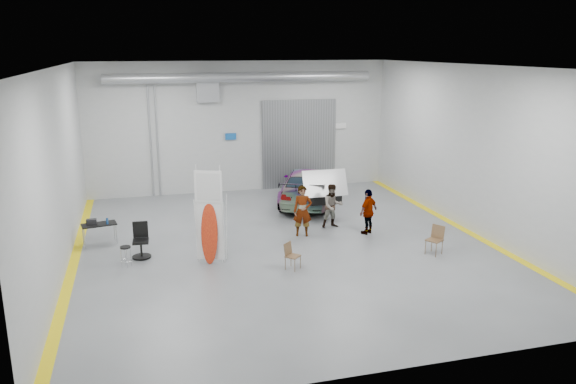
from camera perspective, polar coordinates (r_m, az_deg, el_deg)
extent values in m
plane|color=slate|center=(19.28, -0.25, -5.45)|extent=(16.00, 16.00, 0.00)
cube|color=#B1B3B5|center=(18.03, -22.31, 1.96)|extent=(0.02, 16.00, 6.00)
cube|color=#B1B3B5|center=(21.35, 18.26, 4.11)|extent=(0.02, 16.00, 6.00)
cube|color=#B1B3B5|center=(26.18, -4.81, 6.58)|extent=(14.00, 0.02, 6.00)
cube|color=#B1B3B5|center=(11.18, 10.40, -4.37)|extent=(14.00, 0.02, 6.00)
cube|color=white|center=(18.14, -0.27, 12.67)|extent=(14.00, 16.00, 0.02)
cube|color=gray|center=(26.88, 1.16, 4.89)|extent=(3.60, 0.12, 4.20)
cube|color=#9A9CA2|center=(25.69, -8.21, 10.37)|extent=(1.00, 0.50, 1.20)
cylinder|color=#9A9CA2|center=(25.38, -4.67, 11.55)|extent=(11.90, 0.44, 0.44)
cube|color=#1558AD|center=(26.08, -5.84, 5.63)|extent=(0.50, 0.04, 0.30)
cube|color=white|center=(27.39, 5.21, 6.71)|extent=(0.70, 0.04, 0.25)
cylinder|color=#9A9CA2|center=(25.77, -13.12, 5.00)|extent=(0.08, 0.08, 5.00)
cylinder|color=#9A9CA2|center=(25.77, -13.79, 4.96)|extent=(0.08, 0.08, 5.00)
cube|color=yellow|center=(18.83, -20.99, -6.94)|extent=(0.30, 16.00, 0.01)
cube|color=yellow|center=(21.97, 17.32, -3.60)|extent=(0.30, 16.00, 0.01)
imported|color=white|center=(24.27, 1.92, 0.61)|extent=(3.92, 5.65, 1.52)
imported|color=#866449|center=(20.01, 1.49, -1.93)|extent=(0.76, 0.59, 1.84)
imported|color=slate|center=(21.01, 4.56, -1.42)|extent=(0.84, 0.65, 1.67)
imported|color=#A95638|center=(20.45, 8.16, -1.97)|extent=(1.03, 0.86, 1.67)
cube|color=white|center=(17.63, -7.69, -3.92)|extent=(0.84, 0.35, 1.89)
ellipsoid|color=#F54A15|center=(17.56, -7.64, -4.16)|extent=(0.58, 0.42, 1.99)
cube|color=white|center=(17.22, -7.83, 0.54)|extent=(0.81, 0.34, 1.00)
cylinder|color=white|center=(17.43, -8.94, -2.37)|extent=(0.03, 0.03, 3.15)
cylinder|color=white|center=(17.52, -6.55, -2.20)|extent=(0.03, 0.03, 3.15)
cube|color=brown|center=(17.15, 0.50, -6.53)|extent=(0.54, 0.54, 0.04)
cube|color=brown|center=(17.24, 0.34, -5.66)|extent=(0.34, 0.33, 0.37)
cube|color=brown|center=(18.94, 14.64, -4.76)|extent=(0.60, 0.61, 0.04)
cube|color=brown|center=(19.03, 14.38, -3.86)|extent=(0.31, 0.44, 0.43)
cylinder|color=black|center=(17.96, -16.20, -5.41)|extent=(0.32, 0.32, 0.05)
torus|color=silver|center=(18.11, -16.10, -6.70)|extent=(0.34, 0.34, 0.02)
cylinder|color=#9A9CA2|center=(20.20, -20.09, -4.40)|extent=(0.03, 0.03, 0.68)
cylinder|color=#9A9CA2|center=(20.13, -17.13, -4.22)|extent=(0.03, 0.03, 0.68)
cylinder|color=#9A9CA2|center=(20.65, -19.99, -3.98)|extent=(0.03, 0.03, 0.68)
cylinder|color=#9A9CA2|center=(20.58, -17.09, -3.81)|extent=(0.03, 0.03, 0.68)
cube|color=black|center=(20.28, -18.66, -3.13)|extent=(1.23, 0.77, 0.04)
cylinder|color=#17478E|center=(20.13, -17.89, -2.83)|extent=(0.08, 0.08, 0.21)
cube|color=black|center=(20.31, -19.34, -2.85)|extent=(0.33, 0.21, 0.17)
cylinder|color=black|center=(18.77, -14.64, -6.37)|extent=(0.61, 0.61, 0.04)
cylinder|color=black|center=(18.68, -14.69, -5.62)|extent=(0.06, 0.06, 0.52)
cube|color=black|center=(18.60, -14.74, -4.87)|extent=(0.53, 0.53, 0.08)
cube|color=black|center=(18.72, -14.81, -3.70)|extent=(0.48, 0.10, 0.54)
cube|color=silver|center=(21.91, 3.75, 1.15)|extent=(1.77, 1.07, 0.04)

